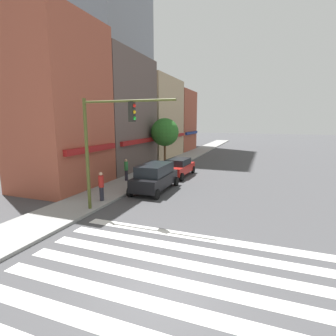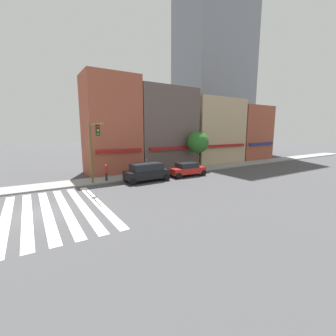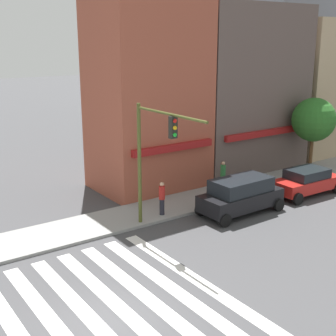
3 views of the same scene
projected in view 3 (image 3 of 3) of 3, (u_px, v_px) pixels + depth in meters
ground_plane at (111, 319)px, 15.58m from camera, size 200.00×200.00×0.00m
sidewalk_left at (33, 240)px, 21.47m from camera, size 120.00×3.00×0.15m
crosswalk_stripes at (111, 319)px, 15.58m from camera, size 8.49×10.80×0.01m
storefront_row at (290, 88)px, 35.20m from camera, size 33.31×5.30×11.97m
traffic_signal at (153, 147)px, 21.39m from camera, size 0.32×5.12×6.11m
suv_black at (241, 195)px, 24.75m from camera, size 4.73×2.12×1.94m
sedan_red at (307, 181)px, 27.77m from camera, size 4.45×2.02×1.59m
pedestrian_green_top at (223, 175)px, 28.15m from camera, size 0.32×0.32×1.77m
pedestrian_red_jacket at (162, 198)px, 24.16m from camera, size 0.32×0.32×1.77m
street_tree at (314, 120)px, 31.34m from camera, size 2.94×2.94×5.09m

